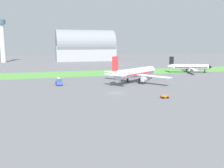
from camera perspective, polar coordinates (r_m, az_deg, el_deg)
name	(u,v)px	position (r m, az deg, el deg)	size (l,w,h in m)	color
ground_plane	(115,93)	(88.75, 0.69, -2.09)	(600.00, 600.00, 0.00)	slate
grass_taxiway_strip	(86,73)	(146.66, -6.10, 2.52)	(360.00, 28.00, 0.08)	#549342
airplane_midfield_jet	(135,73)	(111.15, 5.45, 2.63)	(31.45, 31.38, 12.73)	silver
airplane_parked_jet_far	(190,67)	(156.12, 17.87, 3.85)	(27.10, 27.34, 9.98)	white
fuel_truck_near_gate	(59,81)	(107.89, -12.44, 0.63)	(2.80, 6.57, 3.29)	#334FB2
baggage_cart_midfield	(165,96)	(82.04, 12.32, -2.88)	(2.50, 1.92, 0.90)	orange
hangar_distant	(85,47)	(256.21, -6.33, 8.71)	(60.64, 28.13, 31.71)	#9399A3
control_tower	(2,38)	(253.78, -24.57, 9.93)	(8.00, 8.00, 39.69)	silver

